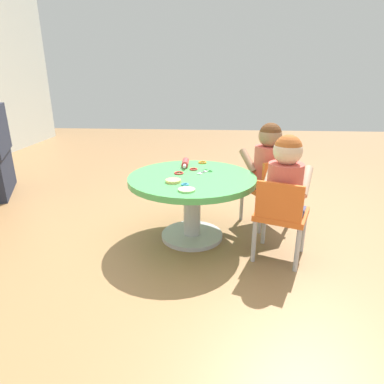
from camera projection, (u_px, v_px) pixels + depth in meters
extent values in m
plane|color=#9E7247|center=(192.00, 237.00, 2.37)|extent=(10.00, 10.00, 0.00)
cylinder|color=silver|center=(192.00, 235.00, 2.37)|extent=(0.44, 0.44, 0.03)
cylinder|color=silver|center=(192.00, 210.00, 2.30)|extent=(0.12, 0.12, 0.42)
cylinder|color=#4CB259|center=(192.00, 179.00, 2.23)|extent=(0.87, 0.87, 0.04)
cylinder|color=#B7B7BC|center=(303.00, 232.00, 2.14)|extent=(0.03, 0.03, 0.28)
cylinder|color=#B7B7BC|center=(264.00, 225.00, 2.24)|extent=(0.03, 0.03, 0.28)
cylinder|color=#B7B7BC|center=(297.00, 250.00, 1.92)|extent=(0.03, 0.03, 0.28)
cylinder|color=#B7B7BC|center=(254.00, 241.00, 2.02)|extent=(0.03, 0.03, 0.28)
cube|color=orange|center=(282.00, 214.00, 2.03)|extent=(0.39, 0.39, 0.04)
cube|color=orange|center=(279.00, 202.00, 1.87)|extent=(0.12, 0.26, 0.22)
cube|color=#3F4772|center=(282.00, 213.00, 2.03)|extent=(0.35, 0.34, 0.04)
cylinder|color=#D8594C|center=(284.00, 188.00, 1.97)|extent=(0.21, 0.21, 0.30)
sphere|color=beige|center=(288.00, 151.00, 1.89)|extent=(0.17, 0.17, 0.17)
sphere|color=#B25926|center=(288.00, 148.00, 1.89)|extent=(0.16, 0.16, 0.16)
cylinder|color=beige|center=(306.00, 182.00, 2.00)|extent=(0.22, 0.13, 0.17)
cylinder|color=beige|center=(270.00, 177.00, 2.09)|extent=(0.22, 0.13, 0.17)
cylinder|color=#B7B7BC|center=(269.00, 199.00, 2.71)|extent=(0.03, 0.03, 0.28)
cylinder|color=#B7B7BC|center=(242.00, 203.00, 2.62)|extent=(0.03, 0.03, 0.28)
cylinder|color=#B7B7BC|center=(289.00, 210.00, 2.48)|extent=(0.03, 0.03, 0.28)
cylinder|color=#B7B7BC|center=(260.00, 216.00, 2.39)|extent=(0.03, 0.03, 0.28)
cube|color=orange|center=(266.00, 188.00, 2.50)|extent=(0.40, 0.40, 0.04)
cube|color=orange|center=(278.00, 176.00, 2.34)|extent=(0.14, 0.25, 0.22)
cube|color=#3F4772|center=(266.00, 187.00, 2.50)|extent=(0.37, 0.36, 0.04)
cylinder|color=#D8594C|center=(268.00, 166.00, 2.44)|extent=(0.21, 0.21, 0.30)
sphere|color=#997051|center=(270.00, 136.00, 2.36)|extent=(0.17, 0.17, 0.17)
sphere|color=#593319|center=(270.00, 134.00, 2.36)|extent=(0.16, 0.16, 0.16)
cylinder|color=#997051|center=(272.00, 159.00, 2.56)|extent=(0.21, 0.15, 0.17)
cylinder|color=#997051|center=(248.00, 161.00, 2.48)|extent=(0.21, 0.15, 0.17)
cylinder|color=#D83F3F|center=(185.00, 163.00, 2.46)|extent=(0.14, 0.05, 0.05)
cylinder|color=white|center=(186.00, 160.00, 2.54)|extent=(0.05, 0.02, 0.02)
cylinder|color=white|center=(185.00, 166.00, 2.37)|extent=(0.05, 0.02, 0.02)
cube|color=silver|center=(203.00, 172.00, 2.29)|extent=(0.11, 0.05, 0.01)
cube|color=silver|center=(203.00, 172.00, 2.29)|extent=(0.09, 0.09, 0.01)
torus|color=green|center=(206.00, 170.00, 2.34)|extent=(0.05, 0.05, 0.01)
torus|color=green|center=(210.00, 171.00, 2.32)|extent=(0.05, 0.05, 0.01)
cylinder|color=#F2CC72|center=(173.00, 181.00, 2.09)|extent=(0.10, 0.10, 0.02)
cylinder|color=#B2E58C|center=(187.00, 190.00, 1.93)|extent=(0.10, 0.10, 0.01)
torus|color=orange|center=(202.00, 162.00, 2.55)|extent=(0.06, 0.06, 0.01)
torus|color=red|center=(179.00, 173.00, 2.27)|extent=(0.07, 0.07, 0.01)
torus|color=red|center=(194.00, 169.00, 2.36)|extent=(0.06, 0.06, 0.01)
torus|color=#3F99D8|center=(185.00, 184.00, 2.03)|extent=(0.05, 0.05, 0.01)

